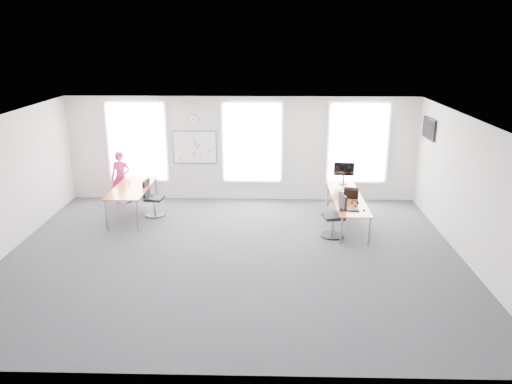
{
  "coord_description": "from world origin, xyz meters",
  "views": [
    {
      "loc": [
        0.77,
        -9.98,
        4.66
      ],
      "look_at": [
        0.48,
        1.2,
        1.1
      ],
      "focal_mm": 35.0,
      "sensor_mm": 36.0,
      "label": 1
    }
  ],
  "objects_px": {
    "desk_left": "(132,189)",
    "chair_right": "(336,218)",
    "person": "(121,178)",
    "headphones": "(355,202)",
    "desk_right": "(347,199)",
    "keyboard": "(349,210)",
    "monitor": "(344,171)",
    "chair_left": "(152,200)"
  },
  "relations": [
    {
      "from": "keyboard",
      "to": "monitor",
      "type": "bearing_deg",
      "value": 94.55
    },
    {
      "from": "desk_right",
      "to": "person",
      "type": "xyz_separation_m",
      "value": [
        -6.19,
        1.42,
        0.11
      ]
    },
    {
      "from": "chair_left",
      "to": "keyboard",
      "type": "relative_size",
      "value": 2.14
    },
    {
      "from": "desk_right",
      "to": "headphones",
      "type": "distance_m",
      "value": 0.54
    },
    {
      "from": "desk_right",
      "to": "chair_left",
      "type": "bearing_deg",
      "value": 174.87
    },
    {
      "from": "headphones",
      "to": "keyboard",
      "type": "bearing_deg",
      "value": -121.83
    },
    {
      "from": "keyboard",
      "to": "desk_right",
      "type": "bearing_deg",
      "value": 93.02
    },
    {
      "from": "desk_right",
      "to": "headphones",
      "type": "bearing_deg",
      "value": -79.85
    },
    {
      "from": "desk_right",
      "to": "keyboard",
      "type": "distance_m",
      "value": 0.99
    },
    {
      "from": "headphones",
      "to": "monitor",
      "type": "height_order",
      "value": "monitor"
    },
    {
      "from": "desk_left",
      "to": "keyboard",
      "type": "bearing_deg",
      "value": -14.16
    },
    {
      "from": "desk_left",
      "to": "keyboard",
      "type": "height_order",
      "value": "desk_left"
    },
    {
      "from": "headphones",
      "to": "monitor",
      "type": "distance_m",
      "value": 1.72
    },
    {
      "from": "desk_left",
      "to": "headphones",
      "type": "relative_size",
      "value": 12.61
    },
    {
      "from": "chair_right",
      "to": "chair_left",
      "type": "relative_size",
      "value": 1.06
    },
    {
      "from": "chair_right",
      "to": "keyboard",
      "type": "height_order",
      "value": "chair_right"
    },
    {
      "from": "chair_left",
      "to": "headphones",
      "type": "height_order",
      "value": "chair_left"
    },
    {
      "from": "desk_left",
      "to": "headphones",
      "type": "height_order",
      "value": "desk_left"
    },
    {
      "from": "desk_left",
      "to": "chair_right",
      "type": "distance_m",
      "value": 5.36
    },
    {
      "from": "desk_left",
      "to": "desk_right",
      "type": "bearing_deg",
      "value": -4.17
    },
    {
      "from": "keyboard",
      "to": "monitor",
      "type": "xyz_separation_m",
      "value": [
        0.15,
        2.15,
        0.36
      ]
    },
    {
      "from": "desk_right",
      "to": "monitor",
      "type": "relative_size",
      "value": 4.59
    },
    {
      "from": "chair_right",
      "to": "headphones",
      "type": "height_order",
      "value": "chair_right"
    },
    {
      "from": "desk_left",
      "to": "chair_left",
      "type": "xyz_separation_m",
      "value": [
        0.5,
        0.05,
        -0.32
      ]
    },
    {
      "from": "person",
      "to": "chair_left",
      "type": "bearing_deg",
      "value": -43.07
    },
    {
      "from": "desk_left",
      "to": "chair_right",
      "type": "bearing_deg",
      "value": -13.71
    },
    {
      "from": "person",
      "to": "chair_right",
      "type": "bearing_deg",
      "value": -23.22
    },
    {
      "from": "desk_right",
      "to": "chair_right",
      "type": "relative_size",
      "value": 2.73
    },
    {
      "from": "person",
      "to": "headphones",
      "type": "bearing_deg",
      "value": -18.93
    },
    {
      "from": "monitor",
      "to": "person",
      "type": "bearing_deg",
      "value": -177.33
    },
    {
      "from": "person",
      "to": "monitor",
      "type": "distance_m",
      "value": 6.26
    },
    {
      "from": "desk_right",
      "to": "desk_left",
      "type": "distance_m",
      "value": 5.61
    },
    {
      "from": "desk_left",
      "to": "chair_left",
      "type": "height_order",
      "value": "chair_left"
    },
    {
      "from": "chair_left",
      "to": "desk_right",
      "type": "bearing_deg",
      "value": -87.52
    },
    {
      "from": "chair_right",
      "to": "keyboard",
      "type": "distance_m",
      "value": 0.4
    },
    {
      "from": "desk_left",
      "to": "chair_right",
      "type": "height_order",
      "value": "chair_right"
    },
    {
      "from": "person",
      "to": "headphones",
      "type": "height_order",
      "value": "person"
    },
    {
      "from": "chair_right",
      "to": "chair_left",
      "type": "xyz_separation_m",
      "value": [
        -4.7,
        1.32,
        -0.03
      ]
    },
    {
      "from": "chair_right",
      "to": "desk_left",
      "type": "bearing_deg",
      "value": -114.85
    },
    {
      "from": "chair_left",
      "to": "keyboard",
      "type": "height_order",
      "value": "chair_left"
    },
    {
      "from": "desk_right",
      "to": "chair_left",
      "type": "xyz_separation_m",
      "value": [
        -5.1,
        0.46,
        -0.22
      ]
    },
    {
      "from": "monitor",
      "to": "keyboard",
      "type": "bearing_deg",
      "value": -89.17
    }
  ]
}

